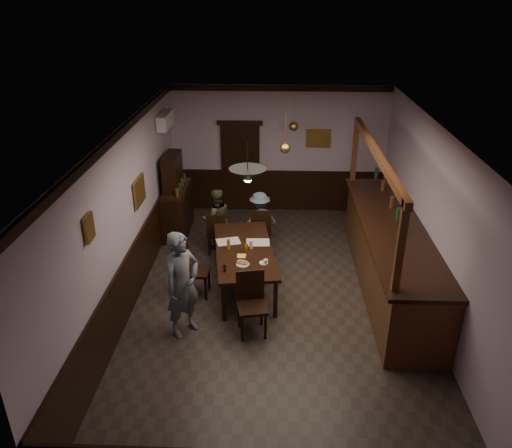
{
  "coord_description": "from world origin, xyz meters",
  "views": [
    {
      "loc": [
        -0.08,
        -7.28,
        4.96
      ],
      "look_at": [
        -0.4,
        0.69,
        1.15
      ],
      "focal_mm": 35.0,
      "sensor_mm": 36.0,
      "label": 1
    }
  ],
  "objects_px": {
    "person_seated_right": "(260,219)",
    "soda_can": "(246,247)",
    "dining_table": "(244,252)",
    "chair_near": "(251,300)",
    "bar_counter": "(390,254)",
    "coffee_cup": "(266,262)",
    "chair_side": "(192,267)",
    "chair_far_right": "(261,228)",
    "sideboard": "(176,202)",
    "person_seated_left": "(216,219)",
    "pendant_brass_mid": "(285,148)",
    "chair_far_left": "(217,231)",
    "person_standing": "(182,285)",
    "pendant_brass_far": "(294,126)"
  },
  "relations": [
    {
      "from": "chair_far_right",
      "to": "sideboard",
      "type": "xyz_separation_m",
      "value": [
        -1.86,
        0.82,
        0.19
      ]
    },
    {
      "from": "chair_side",
      "to": "coffee_cup",
      "type": "distance_m",
      "value": 1.32
    },
    {
      "from": "person_seated_left",
      "to": "person_standing",
      "type": "bearing_deg",
      "value": 65.22
    },
    {
      "from": "person_standing",
      "to": "pendant_brass_far",
      "type": "xyz_separation_m",
      "value": [
        1.76,
        3.98,
        1.43
      ]
    },
    {
      "from": "dining_table",
      "to": "coffee_cup",
      "type": "distance_m",
      "value": 0.66
    },
    {
      "from": "person_seated_right",
      "to": "soda_can",
      "type": "relative_size",
      "value": 9.88
    },
    {
      "from": "bar_counter",
      "to": "pendant_brass_mid",
      "type": "distance_m",
      "value": 2.68
    },
    {
      "from": "chair_far_left",
      "to": "person_standing",
      "type": "height_order",
      "value": "person_standing"
    },
    {
      "from": "person_seated_right",
      "to": "pendant_brass_mid",
      "type": "bearing_deg",
      "value": 104.18
    },
    {
      "from": "chair_side",
      "to": "sideboard",
      "type": "height_order",
      "value": "sideboard"
    },
    {
      "from": "chair_far_right",
      "to": "person_standing",
      "type": "xyz_separation_m",
      "value": [
        -1.11,
        -2.71,
        0.34
      ]
    },
    {
      "from": "dining_table",
      "to": "chair_side",
      "type": "relative_size",
      "value": 2.35
    },
    {
      "from": "chair_far_right",
      "to": "chair_near",
      "type": "distance_m",
      "value": 2.63
    },
    {
      "from": "pendant_brass_far",
      "to": "sideboard",
      "type": "bearing_deg",
      "value": -169.89
    },
    {
      "from": "dining_table",
      "to": "chair_near",
      "type": "distance_m",
      "value": 1.32
    },
    {
      "from": "chair_near",
      "to": "pendant_brass_mid",
      "type": "xyz_separation_m",
      "value": [
        0.51,
        2.32,
        1.74
      ]
    },
    {
      "from": "dining_table",
      "to": "bar_counter",
      "type": "relative_size",
      "value": 0.51
    },
    {
      "from": "chair_far_right",
      "to": "person_seated_left",
      "type": "height_order",
      "value": "person_seated_left"
    },
    {
      "from": "chair_far_right",
      "to": "pendant_brass_mid",
      "type": "distance_m",
      "value": 1.85
    },
    {
      "from": "person_standing",
      "to": "person_seated_right",
      "type": "distance_m",
      "value": 3.19
    },
    {
      "from": "dining_table",
      "to": "chair_side",
      "type": "bearing_deg",
      "value": -160.38
    },
    {
      "from": "sideboard",
      "to": "bar_counter",
      "type": "xyz_separation_m",
      "value": [
        4.2,
        -2.06,
        -0.07
      ]
    },
    {
      "from": "sideboard",
      "to": "coffee_cup",
      "type": "bearing_deg",
      "value": -53.06
    },
    {
      "from": "person_seated_left",
      "to": "pendant_brass_far",
      "type": "distance_m",
      "value": 2.54
    },
    {
      "from": "chair_far_left",
      "to": "chair_side",
      "type": "xyz_separation_m",
      "value": [
        -0.26,
        -1.51,
        0.05
      ]
    },
    {
      "from": "dining_table",
      "to": "sideboard",
      "type": "relative_size",
      "value": 1.3
    },
    {
      "from": "chair_near",
      "to": "sideboard",
      "type": "distance_m",
      "value": 3.89
    },
    {
      "from": "chair_far_right",
      "to": "soda_can",
      "type": "xyz_separation_m",
      "value": [
        -0.21,
        -1.37,
        0.29
      ]
    },
    {
      "from": "dining_table",
      "to": "pendant_brass_mid",
      "type": "xyz_separation_m",
      "value": [
        0.7,
        1.02,
        1.61
      ]
    },
    {
      "from": "person_seated_left",
      "to": "soda_can",
      "type": "height_order",
      "value": "person_seated_left"
    },
    {
      "from": "person_seated_right",
      "to": "chair_far_right",
      "type": "bearing_deg",
      "value": 71.39
    },
    {
      "from": "soda_can",
      "to": "coffee_cup",
      "type": "bearing_deg",
      "value": -53.16
    },
    {
      "from": "chair_near",
      "to": "chair_far_left",
      "type": "bearing_deg",
      "value": 96.76
    },
    {
      "from": "chair_near",
      "to": "person_seated_right",
      "type": "xyz_separation_m",
      "value": [
        0.03,
        2.9,
        0.03
      ]
    },
    {
      "from": "chair_far_right",
      "to": "person_seated_right",
      "type": "distance_m",
      "value": 0.29
    },
    {
      "from": "pendant_brass_far",
      "to": "person_standing",
      "type": "bearing_deg",
      "value": -113.8
    },
    {
      "from": "bar_counter",
      "to": "coffee_cup",
      "type": "bearing_deg",
      "value": -164.67
    },
    {
      "from": "person_seated_left",
      "to": "soda_can",
      "type": "xyz_separation_m",
      "value": [
        0.71,
        -1.52,
        0.16
      ]
    },
    {
      "from": "coffee_cup",
      "to": "pendant_brass_mid",
      "type": "distance_m",
      "value": 2.17
    },
    {
      "from": "chair_near",
      "to": "bar_counter",
      "type": "relative_size",
      "value": 0.22
    },
    {
      "from": "person_seated_right",
      "to": "coffee_cup",
      "type": "distance_m",
      "value": 2.13
    },
    {
      "from": "chair_far_left",
      "to": "pendant_brass_mid",
      "type": "relative_size",
      "value": 1.11
    },
    {
      "from": "person_seated_left",
      "to": "sideboard",
      "type": "relative_size",
      "value": 0.72
    },
    {
      "from": "person_seated_right",
      "to": "pendant_brass_mid",
      "type": "relative_size",
      "value": 1.46
    },
    {
      "from": "soda_can",
      "to": "person_seated_right",
      "type": "bearing_deg",
      "value": 83.8
    },
    {
      "from": "chair_side",
      "to": "pendant_brass_far",
      "type": "height_order",
      "value": "pendant_brass_far"
    },
    {
      "from": "person_seated_left",
      "to": "pendant_brass_mid",
      "type": "bearing_deg",
      "value": 140.89
    },
    {
      "from": "person_standing",
      "to": "person_seated_right",
      "type": "bearing_deg",
      "value": 19.4
    },
    {
      "from": "person_standing",
      "to": "chair_far_left",
      "type": "bearing_deg",
      "value": 34.32
    },
    {
      "from": "bar_counter",
      "to": "pendant_brass_far",
      "type": "xyz_separation_m",
      "value": [
        -1.69,
        2.51,
        1.65
      ]
    }
  ]
}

